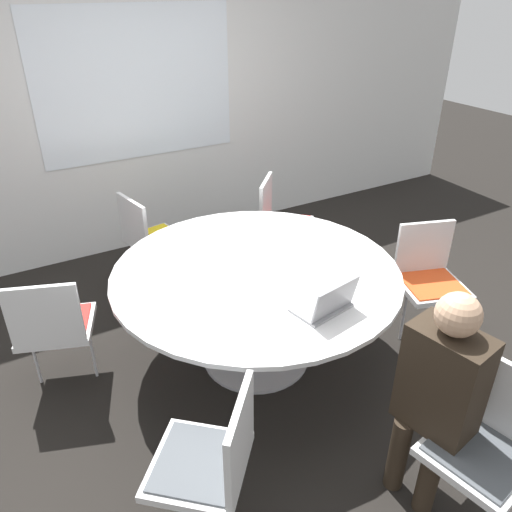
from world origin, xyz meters
The scene contains 12 objects.
ground_plane centered at (0.00, 0.00, 0.00)m, with size 16.00×16.00×0.00m, color black.
wall_back centered at (0.00, 2.14, 1.35)m, with size 8.00×0.07×2.70m.
conference_table centered at (0.00, 0.00, 0.61)m, with size 1.86×1.86×0.73m.
chair_0 centered at (0.35, -1.54, 0.51)m, with size 0.49×0.51×0.86m.
chair_1 centered at (1.23, -0.35, 0.51)m, with size 0.55×0.54×0.86m.
chair_2 centered at (0.81, 0.99, 0.51)m, with size 0.61×0.61×0.86m.
chair_3 centered at (-0.31, 1.25, 0.51)m, with size 0.49×0.51×0.86m.
chair_4 centered at (-1.23, 0.37, 0.51)m, with size 0.56×0.54×0.86m.
chair_5 centered at (-0.80, -1.00, 0.51)m, with size 0.61×0.61×0.86m.
person_0 centered at (0.23, -1.32, 0.71)m, with size 0.30×0.39×1.21m.
laptop centered at (0.11, -0.61, 0.78)m, with size 0.36×0.28×0.21m.
handbag centered at (0.49, 1.29, 0.14)m, with size 0.36×0.16×0.28m.
Camera 1 is at (-1.38, -2.40, 2.37)m, focal length 35.00 mm.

